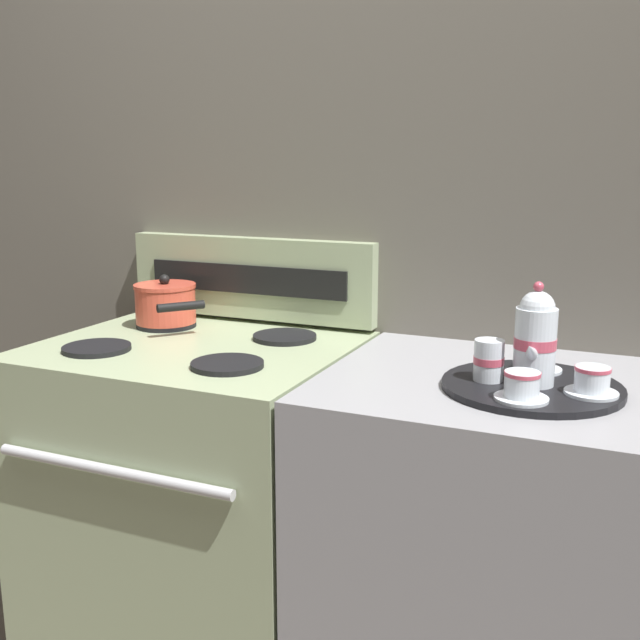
{
  "coord_description": "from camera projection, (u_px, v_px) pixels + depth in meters",
  "views": [
    {
      "loc": [
        0.62,
        -1.5,
        1.35
      ],
      "look_at": [
        -0.06,
        0.05,
        0.98
      ],
      "focal_mm": 42.0,
      "sensor_mm": 36.0,
      "label": 1
    }
  ],
  "objects": [
    {
      "name": "wall_back",
      "position": [
        388.0,
        256.0,
        1.95
      ],
      "size": [
        6.0,
        0.05,
        2.2
      ],
      "color": "#666056",
      "rests_on": "ground"
    },
    {
      "name": "stove",
      "position": [
        200.0,
        513.0,
        1.93
      ],
      "size": [
        0.75,
        0.66,
        0.91
      ],
      "color": "#9EAD84",
      "rests_on": "ground"
    },
    {
      "name": "control_panel",
      "position": [
        250.0,
        278.0,
        2.07
      ],
      "size": [
        0.73,
        0.05,
        0.22
      ],
      "color": "#9EAD84",
      "rests_on": "stove"
    },
    {
      "name": "side_counter",
      "position": [
        497.0,
        579.0,
        1.63
      ],
      "size": [
        0.75,
        0.63,
        0.9
      ],
      "color": "#939399",
      "rests_on": "ground"
    },
    {
      "name": "saucepan",
      "position": [
        166.0,
        303.0,
        2.01
      ],
      "size": [
        0.24,
        0.23,
        0.13
      ],
      "color": "#D14C38",
      "rests_on": "stove"
    },
    {
      "name": "serving_tray",
      "position": [
        532.0,
        387.0,
        1.47
      ],
      "size": [
        0.35,
        0.35,
        0.01
      ],
      "color": "black",
      "rests_on": "side_counter"
    },
    {
      "name": "teapot",
      "position": [
        535.0,
        338.0,
        1.45
      ],
      "size": [
        0.08,
        0.13,
        0.2
      ],
      "color": "silver",
      "rests_on": "serving_tray"
    },
    {
      "name": "teacup_left",
      "position": [
        592.0,
        381.0,
        1.4
      ],
      "size": [
        0.1,
        0.1,
        0.05
      ],
      "color": "silver",
      "rests_on": "serving_tray"
    },
    {
      "name": "teacup_right",
      "position": [
        522.0,
        386.0,
        1.37
      ],
      "size": [
        0.1,
        0.1,
        0.05
      ],
      "color": "silver",
      "rests_on": "serving_tray"
    },
    {
      "name": "teacup_front",
      "position": [
        538.0,
        358.0,
        1.55
      ],
      "size": [
        0.1,
        0.1,
        0.05
      ],
      "color": "silver",
      "rests_on": "serving_tray"
    },
    {
      "name": "creamer_jug",
      "position": [
        489.0,
        360.0,
        1.48
      ],
      "size": [
        0.06,
        0.06,
        0.08
      ],
      "color": "silver",
      "rests_on": "serving_tray"
    }
  ]
}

